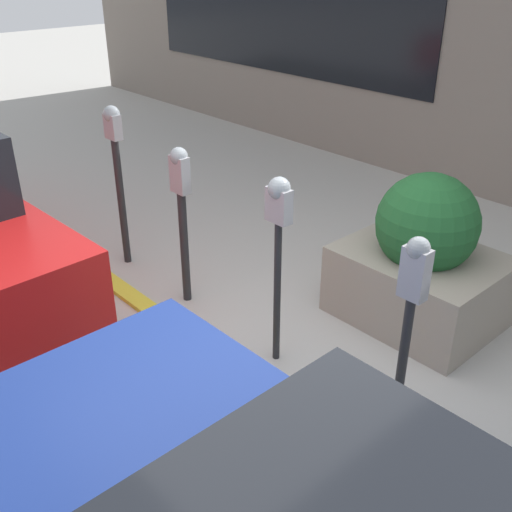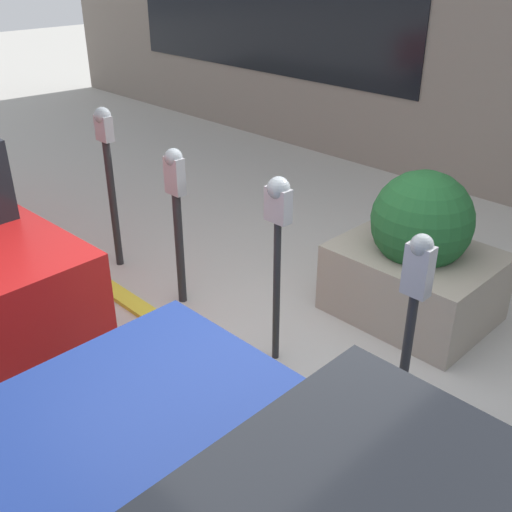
# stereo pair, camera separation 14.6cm
# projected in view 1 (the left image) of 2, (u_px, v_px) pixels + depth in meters

# --- Properties ---
(ground_plane) EXTENTS (40.00, 40.00, 0.00)m
(ground_plane) POSITION_uv_depth(u_px,v_px,m) (247.00, 371.00, 4.41)
(ground_plane) COLOR #ADAAA3
(curb_strip) EXTENTS (19.00, 0.16, 0.04)m
(curb_strip) POSITION_uv_depth(u_px,v_px,m) (239.00, 374.00, 4.35)
(curb_strip) COLOR gold
(curb_strip) RESTS_ON ground_plane
(parking_meter_second) EXTENTS (0.15, 0.13, 1.40)m
(parking_meter_second) POSITION_uv_depth(u_px,v_px,m) (411.00, 304.00, 3.40)
(parking_meter_second) COLOR #232326
(parking_meter_second) RESTS_ON ground_plane
(parking_meter_middle) EXTENTS (0.18, 0.16, 1.45)m
(parking_meter_middle) POSITION_uv_depth(u_px,v_px,m) (278.00, 226.00, 4.05)
(parking_meter_middle) COLOR #232326
(parking_meter_middle) RESTS_ON ground_plane
(parking_meter_fourth) EXTENTS (0.17, 0.15, 1.39)m
(parking_meter_fourth) POSITION_uv_depth(u_px,v_px,m) (182.00, 201.00, 4.87)
(parking_meter_fourth) COLOR #232326
(parking_meter_fourth) RESTS_ON ground_plane
(parking_meter_farthest) EXTENTS (0.17, 0.15, 1.54)m
(parking_meter_farthest) POSITION_uv_depth(u_px,v_px,m) (117.00, 161.00, 5.46)
(parking_meter_farthest) COLOR #232326
(parking_meter_farthest) RESTS_ON ground_plane
(planter_box) EXTENTS (1.25, 1.00, 1.26)m
(planter_box) POSITION_uv_depth(u_px,v_px,m) (422.00, 261.00, 4.81)
(planter_box) COLOR gray
(planter_box) RESTS_ON ground_plane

